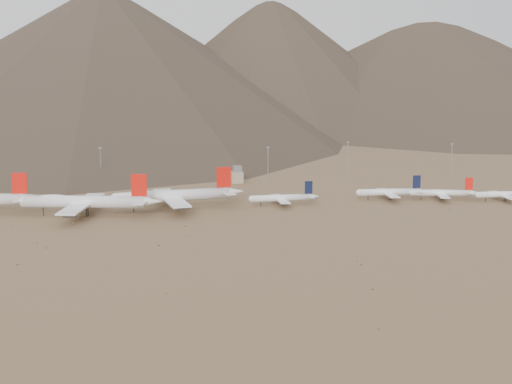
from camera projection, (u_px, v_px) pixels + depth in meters
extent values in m
plane|color=olive|center=(212.00, 220.00, 380.28)|extent=(3000.00, 3000.00, 0.00)
cone|color=white|center=(32.00, 198.00, 396.83)|extent=(12.00, 6.99, 5.94)
cube|color=white|center=(23.00, 198.00, 396.46)|extent=(7.81, 22.68, 0.40)
cube|color=red|center=(19.00, 183.00, 394.91)|extent=(8.32, 1.37, 11.70)
cylinder|color=white|center=(84.00, 202.00, 388.08)|extent=(65.84, 20.13, 6.80)
sphere|color=white|center=(25.00, 201.00, 389.52)|extent=(6.67, 6.67, 6.67)
cone|color=white|center=(151.00, 201.00, 386.38)|extent=(12.85, 8.42, 6.12)
cube|color=white|center=(82.00, 204.00, 388.32)|extent=(22.66, 61.23, 0.85)
cube|color=white|center=(142.00, 201.00, 386.58)|extent=(10.49, 23.66, 0.41)
cube|color=red|center=(139.00, 185.00, 385.13)|extent=(8.50, 2.35, 12.07)
cylinder|color=black|center=(43.00, 212.00, 390.08)|extent=(0.44, 0.44, 4.61)
cylinder|color=black|center=(88.00, 211.00, 390.68)|extent=(0.55, 0.55, 4.61)
cylinder|color=black|center=(86.00, 213.00, 387.33)|extent=(0.55, 0.55, 4.61)
ellipsoid|color=white|center=(53.00, 198.00, 388.51)|extent=(21.67, 9.30, 4.08)
cylinder|color=slate|center=(88.00, 203.00, 400.48)|extent=(7.07, 4.34, 3.06)
cylinder|color=slate|center=(76.00, 211.00, 376.73)|extent=(7.07, 4.34, 3.06)
cylinder|color=slate|center=(94.00, 199.00, 411.17)|extent=(7.07, 4.34, 3.06)
cylinder|color=slate|center=(70.00, 215.00, 366.04)|extent=(7.07, 4.34, 3.06)
cylinder|color=white|center=(173.00, 196.00, 406.76)|extent=(65.40, 16.73, 6.73)
sphere|color=white|center=(116.00, 199.00, 396.77)|extent=(6.60, 6.60, 6.60)
cone|color=white|center=(235.00, 192.00, 417.87)|extent=(12.52, 7.80, 6.06)
cube|color=white|center=(171.00, 198.00, 406.54)|extent=(19.54, 60.61, 0.84)
cube|color=white|center=(226.00, 192.00, 416.24)|extent=(9.30, 23.33, 0.40)
cube|color=red|center=(224.00, 177.00, 414.35)|extent=(8.46, 1.91, 11.94)
cylinder|color=black|center=(134.00, 208.00, 400.74)|extent=(0.43, 0.43, 4.56)
cylinder|color=black|center=(175.00, 205.00, 409.71)|extent=(0.54, 0.54, 4.56)
cylinder|color=black|center=(176.00, 206.00, 406.56)|extent=(0.54, 0.54, 4.56)
ellipsoid|color=white|center=(144.00, 194.00, 401.24)|extent=(21.38, 8.21, 4.04)
cylinder|color=slate|center=(167.00, 197.00, 418.00)|extent=(6.90, 4.00, 3.03)
cylinder|color=slate|center=(175.00, 204.00, 395.64)|extent=(6.90, 4.00, 3.03)
cylinder|color=slate|center=(164.00, 194.00, 428.06)|extent=(6.90, 4.00, 3.03)
cylinder|color=slate|center=(180.00, 208.00, 385.58)|extent=(6.90, 4.00, 3.03)
cylinder|color=white|center=(282.00, 198.00, 418.83)|extent=(35.63, 4.59, 3.86)
sphere|color=white|center=(252.00, 199.00, 415.66)|extent=(3.78, 3.78, 3.78)
cone|color=white|center=(314.00, 196.00, 422.33)|extent=(6.47, 3.61, 3.47)
cube|color=white|center=(280.00, 199.00, 418.80)|extent=(6.32, 30.59, 0.48)
cube|color=white|center=(310.00, 196.00, 421.81)|extent=(3.44, 11.64, 0.23)
cube|color=#111833|center=(309.00, 187.00, 420.76)|extent=(4.63, 0.44, 7.62)
cylinder|color=black|center=(261.00, 204.00, 417.17)|extent=(0.41, 0.41, 2.64)
cylinder|color=black|center=(282.00, 203.00, 420.45)|extent=(0.51, 0.51, 2.64)
cylinder|color=black|center=(283.00, 204.00, 418.58)|extent=(0.51, 0.51, 2.64)
cylinder|color=slate|center=(277.00, 198.00, 427.23)|extent=(3.59, 1.81, 1.74)
cylinder|color=slate|center=(284.00, 203.00, 410.70)|extent=(3.59, 1.81, 1.74)
cylinder|color=white|center=(389.00, 192.00, 437.06)|extent=(37.71, 6.09, 4.08)
sphere|color=white|center=(359.00, 193.00, 435.08)|extent=(3.99, 3.99, 3.99)
cone|color=white|center=(422.00, 191.00, 439.23)|extent=(6.94, 4.03, 3.67)
cube|color=white|center=(388.00, 193.00, 437.09)|extent=(7.73, 32.45, 0.51)
cube|color=white|center=(418.00, 191.00, 438.90)|extent=(4.03, 12.39, 0.24)
cube|color=#111833|center=(417.00, 182.00, 437.84)|extent=(4.89, 0.63, 8.04)
cylinder|color=black|center=(368.00, 198.00, 436.26)|extent=(0.43, 0.43, 2.79)
cylinder|color=black|center=(390.00, 197.00, 438.73)|extent=(0.54, 0.54, 2.79)
cylinder|color=black|center=(391.00, 198.00, 436.74)|extent=(0.54, 0.54, 2.79)
cylinder|color=slate|center=(384.00, 192.00, 446.09)|extent=(3.85, 2.03, 1.83)
cylinder|color=slate|center=(392.00, 197.00, 428.44)|extent=(3.85, 2.03, 1.83)
cylinder|color=white|center=(442.00, 193.00, 435.86)|extent=(35.41, 11.23, 3.84)
sphere|color=white|center=(412.00, 193.00, 436.75)|extent=(3.77, 3.77, 3.77)
cone|color=white|center=(474.00, 193.00, 434.81)|extent=(6.96, 4.73, 3.46)
cube|color=white|center=(440.00, 194.00, 436.00)|extent=(11.94, 30.85, 0.48)
cube|color=white|center=(470.00, 192.00, 434.94)|extent=(5.55, 11.94, 0.23)
cube|color=red|center=(469.00, 184.00, 434.05)|extent=(4.57, 1.31, 7.59)
cylinder|color=black|center=(421.00, 198.00, 437.04)|extent=(0.40, 0.40, 2.63)
cylinder|color=black|center=(442.00, 198.00, 437.33)|extent=(0.51, 0.51, 2.63)
cylinder|color=black|center=(443.00, 198.00, 435.44)|extent=(0.51, 0.51, 2.63)
cylinder|color=slate|center=(438.00, 193.00, 444.52)|extent=(3.83, 2.44, 1.73)
cylinder|color=slate|center=(443.00, 198.00, 427.80)|extent=(3.83, 2.44, 1.73)
cylinder|color=white|center=(504.00, 194.00, 432.57)|extent=(33.56, 4.74, 3.63)
sphere|color=white|center=(478.00, 195.00, 430.46)|extent=(3.56, 3.56, 3.56)
cube|color=white|center=(503.00, 195.00, 432.58)|extent=(6.31, 28.84, 0.45)
cylinder|color=black|center=(486.00, 200.00, 431.62)|extent=(0.38, 0.38, 2.49)
cylinder|color=black|center=(504.00, 199.00, 434.07)|extent=(0.48, 0.48, 2.49)
cylinder|color=black|center=(506.00, 199.00, 432.29)|extent=(0.48, 0.48, 2.49)
cylinder|color=slate|center=(497.00, 194.00, 440.58)|extent=(3.40, 1.75, 1.63)
cylinder|color=slate|center=(509.00, 199.00, 424.89)|extent=(3.40, 1.75, 1.63)
cube|color=tan|center=(237.00, 177.00, 501.00)|extent=(8.00, 8.00, 8.00)
cube|color=slate|center=(237.00, 169.00, 499.96)|extent=(6.00, 6.00, 4.00)
cylinder|color=gray|center=(101.00, 166.00, 495.09)|extent=(0.50, 0.50, 25.00)
cube|color=gray|center=(100.00, 148.00, 492.88)|extent=(2.00, 0.60, 0.80)
cylinder|color=gray|center=(268.00, 166.00, 498.46)|extent=(0.50, 0.50, 25.00)
cube|color=gray|center=(268.00, 147.00, 496.25)|extent=(2.00, 0.60, 0.80)
cylinder|color=gray|center=(348.00, 159.00, 533.58)|extent=(0.50, 0.50, 25.00)
cube|color=gray|center=(348.00, 142.00, 531.37)|extent=(2.00, 0.60, 0.80)
cylinder|color=gray|center=(451.00, 161.00, 521.53)|extent=(0.50, 0.50, 25.00)
cube|color=gray|center=(452.00, 144.00, 519.32)|extent=(2.00, 0.60, 0.80)
ellipsoid|color=brown|center=(166.00, 293.00, 255.86)|extent=(0.55, 0.55, 0.36)
ellipsoid|color=brown|center=(199.00, 251.00, 314.80)|extent=(0.54, 0.54, 0.38)
ellipsoid|color=brown|center=(379.00, 328.00, 221.49)|extent=(0.57, 0.57, 0.46)
ellipsoid|color=brown|center=(336.00, 224.00, 368.29)|extent=(0.61, 0.61, 0.43)
ellipsoid|color=brown|center=(185.00, 226.00, 363.86)|extent=(1.07, 1.07, 0.67)
ellipsoid|color=brown|center=(12.00, 227.00, 363.12)|extent=(0.70, 0.70, 0.37)
ellipsoid|color=brown|center=(74.00, 223.00, 369.61)|extent=(0.99, 0.99, 0.89)
ellipsoid|color=brown|center=(357.00, 261.00, 298.66)|extent=(0.64, 0.64, 0.40)
ellipsoid|color=brown|center=(450.00, 209.00, 406.62)|extent=(0.71, 0.71, 0.56)
ellipsoid|color=brown|center=(283.00, 218.00, 383.04)|extent=(0.52, 0.52, 0.30)
ellipsoid|color=brown|center=(361.00, 264.00, 293.35)|extent=(0.95, 0.95, 0.66)
ellipsoid|color=brown|center=(159.00, 245.00, 325.13)|extent=(1.09, 1.09, 0.65)
ellipsoid|color=brown|center=(190.00, 235.00, 345.11)|extent=(0.55, 0.55, 0.43)
ellipsoid|color=brown|center=(343.00, 215.00, 392.67)|extent=(0.60, 0.60, 0.40)
ellipsoid|color=brown|center=(373.00, 289.00, 260.89)|extent=(0.86, 0.86, 0.69)
ellipsoid|color=brown|center=(37.00, 243.00, 329.24)|extent=(0.60, 0.60, 0.54)
ellipsoid|color=brown|center=(17.00, 264.00, 293.57)|extent=(0.98, 0.98, 0.76)
ellipsoid|color=brown|center=(373.00, 288.00, 262.29)|extent=(0.67, 0.67, 0.34)
ellipsoid|color=brown|center=(345.00, 226.00, 363.72)|extent=(0.60, 0.60, 0.32)
ellipsoid|color=brown|center=(46.00, 247.00, 320.59)|extent=(1.01, 1.01, 0.60)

